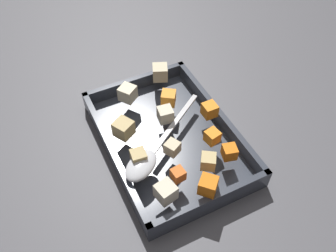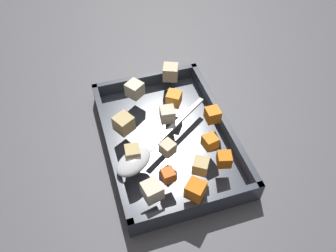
% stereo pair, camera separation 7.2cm
% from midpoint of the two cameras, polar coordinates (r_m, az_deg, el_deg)
% --- Properties ---
extents(ground_plane, '(4.00, 4.00, 0.00)m').
position_cam_midpoint_polar(ground_plane, '(0.76, 2.73, -4.14)').
color(ground_plane, '#4C4C51').
extents(baking_dish, '(0.36, 0.25, 0.05)m').
position_cam_midpoint_polar(baking_dish, '(0.76, 2.73, -2.32)').
color(baking_dish, '#333842').
rests_on(baking_dish, ground_plane).
extents(carrot_chunk_front_center, '(0.03, 0.03, 0.03)m').
position_cam_midpoint_polar(carrot_chunk_front_center, '(0.70, 9.61, -2.64)').
color(carrot_chunk_front_center, orange).
rests_on(carrot_chunk_front_center, baking_dish).
extents(carrot_chunk_under_handle, '(0.02, 0.02, 0.02)m').
position_cam_midpoint_polar(carrot_chunk_under_handle, '(0.65, 3.22, -7.98)').
color(carrot_chunk_under_handle, orange).
rests_on(carrot_chunk_under_handle, baking_dish).
extents(carrot_chunk_back_center, '(0.04, 0.04, 0.03)m').
position_cam_midpoint_polar(carrot_chunk_back_center, '(0.77, 3.62, 4.24)').
color(carrot_chunk_back_center, orange).
rests_on(carrot_chunk_back_center, baking_dish).
extents(carrot_chunk_corner_ne, '(0.04, 0.04, 0.03)m').
position_cam_midpoint_polar(carrot_chunk_corner_ne, '(0.64, 7.70, -10.21)').
color(carrot_chunk_corner_ne, orange).
rests_on(carrot_chunk_corner_ne, baking_dish).
extents(carrot_chunk_far_right, '(0.03, 0.03, 0.03)m').
position_cam_midpoint_polar(carrot_chunk_far_right, '(0.68, 11.93, -5.36)').
color(carrot_chunk_far_right, orange).
rests_on(carrot_chunk_far_right, baking_dish).
extents(carrot_chunk_near_right, '(0.03, 0.03, 0.03)m').
position_cam_midpoint_polar(carrot_chunk_near_right, '(0.75, 9.85, 1.62)').
color(carrot_chunk_near_right, orange).
rests_on(carrot_chunk_near_right, baking_dish).
extents(potato_chunk_corner_nw, '(0.04, 0.04, 0.03)m').
position_cam_midpoint_polar(potato_chunk_corner_nw, '(0.83, 2.92, 8.40)').
color(potato_chunk_corner_nw, beige).
rests_on(potato_chunk_corner_nw, baking_dish).
extents(potato_chunk_mid_right, '(0.04, 0.04, 0.03)m').
position_cam_midpoint_polar(potato_chunk_mid_right, '(0.79, -2.70, 5.70)').
color(potato_chunk_mid_right, beige).
rests_on(potato_chunk_mid_right, baking_dish).
extents(potato_chunk_heap_top, '(0.05, 0.05, 0.03)m').
position_cam_midpoint_polar(potato_chunk_heap_top, '(0.72, -4.20, 0.25)').
color(potato_chunk_heap_top, tan).
rests_on(potato_chunk_heap_top, baking_dish).
extents(potato_chunk_far_left, '(0.04, 0.04, 0.03)m').
position_cam_midpoint_polar(potato_chunk_far_left, '(0.67, 8.34, -6.48)').
color(potato_chunk_far_left, tan).
rests_on(potato_chunk_far_left, baking_dish).
extents(potato_chunk_rim_edge, '(0.03, 0.03, 0.03)m').
position_cam_midpoint_polar(potato_chunk_rim_edge, '(0.69, 2.97, -3.67)').
color(potato_chunk_rim_edge, beige).
rests_on(potato_chunk_rim_edge, baking_dish).
extents(potato_chunk_near_left, '(0.03, 0.03, 0.03)m').
position_cam_midpoint_polar(potato_chunk_near_left, '(0.68, -2.57, -4.51)').
color(potato_chunk_near_left, tan).
rests_on(potato_chunk_near_left, baking_dish).
extents(parsnip_chunk_mid_left, '(0.04, 0.04, 0.03)m').
position_cam_midpoint_polar(parsnip_chunk_mid_left, '(0.63, 0.81, -10.43)').
color(parsnip_chunk_mid_left, beige).
rests_on(parsnip_chunk_mid_left, baking_dish).
extents(parsnip_chunk_near_spoon, '(0.03, 0.03, 0.03)m').
position_cam_midpoint_polar(parsnip_chunk_near_spoon, '(0.74, 2.70, 1.72)').
color(parsnip_chunk_near_spoon, beige).
rests_on(parsnip_chunk_near_spoon, baking_dish).
extents(serving_spoon, '(0.17, 0.23, 0.02)m').
position_cam_midpoint_polar(serving_spoon, '(0.68, -1.61, -5.15)').
color(serving_spoon, silver).
rests_on(serving_spoon, baking_dish).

